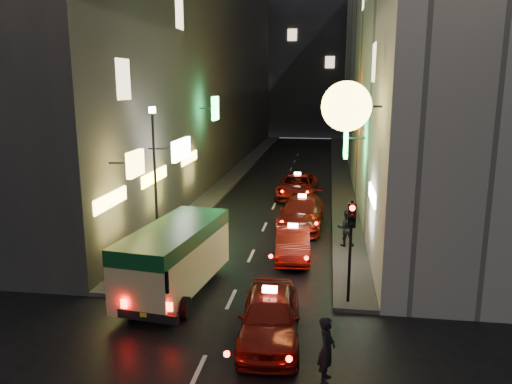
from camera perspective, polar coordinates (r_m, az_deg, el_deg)
The scene contains 14 objects.
building_left at distance 42.85m, azimuth -7.04°, elevation 14.48°, with size 7.64×52.00×18.00m.
building_right at distance 41.64m, azimuth 15.44°, elevation 14.21°, with size 8.12×52.00×18.00m.
building_far at distance 73.49m, azimuth 6.05°, elevation 15.16°, with size 30.00×10.00×22.00m, color #343439.
sidewalk_left at distance 42.63m, azimuth -1.85°, elevation 2.53°, with size 1.50×52.00×0.15m, color #43413E.
sidewalk_right at distance 41.99m, azimuth 9.66°, elevation 2.21°, with size 1.50×52.00×0.15m, color #43413E.
minibus at distance 17.84m, azimuth -9.23°, elevation -6.75°, with size 2.75×6.00×2.48m.
taxi_near at distance 14.87m, azimuth 1.57°, elevation -13.56°, with size 2.59×5.56×1.89m.
taxi_second at distance 21.49m, azimuth 4.22°, elevation -5.50°, with size 2.37×5.03×1.72m.
taxi_third at distance 26.05m, azimuth 5.29°, elevation -2.01°, with size 2.58×5.82×1.99m.
taxi_far at distance 32.77m, azimuth 4.75°, elevation 0.90°, with size 2.49×5.54×1.90m.
pedestrian_crossing at distance 13.11m, azimuth 8.09°, elevation -16.93°, with size 0.64×0.41×1.95m, color black.
pedestrian_sidewalk at distance 22.80m, azimuth 10.26°, elevation -3.81°, with size 0.70×0.44×1.87m, color black.
traffic_light at distance 16.51m, azimuth 10.82°, elevation -4.31°, with size 0.26×0.43×3.50m.
lamp_post at distance 21.94m, azimuth -11.49°, elevation 2.58°, with size 0.28×0.28×6.22m.
Camera 1 is at (3.19, -7.33, 7.37)m, focal length 35.00 mm.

